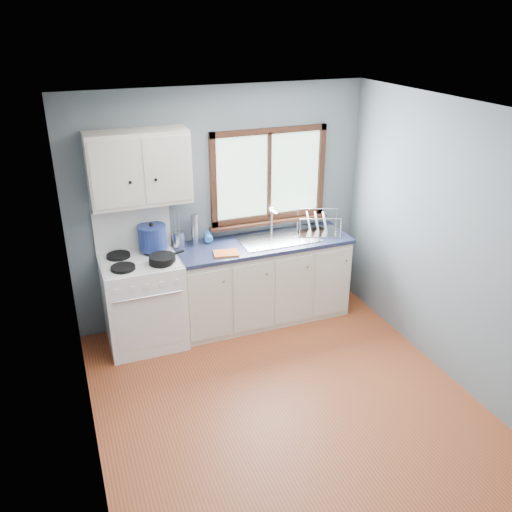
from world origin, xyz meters
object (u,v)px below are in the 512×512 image
object	(u,v)px
utensil_crock	(179,239)
skillet	(163,258)
base_cabinets	(263,284)
sink	(278,244)
stockpot	(152,237)
thermos	(195,230)
dish_rack	(318,227)
gas_range	(143,299)

from	to	relation	value
utensil_crock	skillet	bearing A→B (deg)	-124.43
skillet	utensil_crock	xyz separation A→B (m)	(0.25, 0.37, 0.02)
base_cabinets	sink	xyz separation A→B (m)	(0.18, -0.00, 0.45)
sink	stockpot	world-z (taller)	stockpot
sink	thermos	distance (m)	0.91
skillet	dish_rack	size ratio (longest dim) A/B	0.74
thermos	dish_rack	xyz separation A→B (m)	(1.34, -0.16, -0.10)
sink	stockpot	bearing A→B (deg)	174.17
dish_rack	skillet	bearing A→B (deg)	-152.61
dish_rack	stockpot	bearing A→B (deg)	-162.67
gas_range	stockpot	bearing A→B (deg)	42.22
skillet	stockpot	distance (m)	0.33
gas_range	utensil_crock	bearing A→B (deg)	24.63
gas_range	skillet	xyz separation A→B (m)	(0.20, -0.16, 0.49)
utensil_crock	dish_rack	xyz separation A→B (m)	(1.52, -0.16, -0.02)
utensil_crock	thermos	xyz separation A→B (m)	(0.17, 0.00, 0.08)
stockpot	dish_rack	distance (m)	1.80
stockpot	thermos	xyz separation A→B (m)	(0.45, 0.05, -0.00)
gas_range	stockpot	distance (m)	0.63
base_cabinets	stockpot	size ratio (longest dim) A/B	5.29
skillet	dish_rack	world-z (taller)	dish_rack
base_cabinets	skillet	world-z (taller)	skillet
sink	skillet	distance (m)	1.31
sink	stockpot	distance (m)	1.34
base_cabinets	skillet	bearing A→B (deg)	-170.82
sink	dish_rack	xyz separation A→B (m)	(0.48, 0.03, 0.12)
stockpot	dish_rack	size ratio (longest dim) A/B	0.63
thermos	skillet	bearing A→B (deg)	-138.96
base_cabinets	thermos	size ratio (longest dim) A/B	5.66
sink	utensil_crock	bearing A→B (deg)	169.74
stockpot	utensil_crock	bearing A→B (deg)	10.70
skillet	thermos	xyz separation A→B (m)	(0.42, 0.37, 0.10)
skillet	sink	bearing A→B (deg)	-15.67
skillet	dish_rack	distance (m)	1.78
skillet	utensil_crock	distance (m)	0.44
skillet	utensil_crock	size ratio (longest dim) A/B	1.00
base_cabinets	skillet	size ratio (longest dim) A/B	4.53
stockpot	gas_range	bearing A→B (deg)	-137.78
sink	dish_rack	world-z (taller)	sink
utensil_crock	thermos	world-z (taller)	utensil_crock
base_cabinets	utensil_crock	bearing A→B (deg)	167.67
stockpot	dish_rack	world-z (taller)	stockpot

